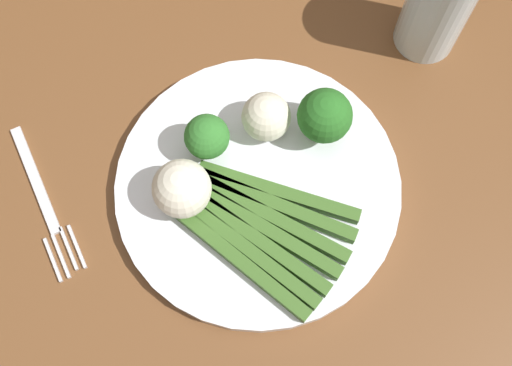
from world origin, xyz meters
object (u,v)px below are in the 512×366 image
plate (256,187)px  broccoli_front_left (205,137)px  dining_table (221,244)px  asparagus_bundle (261,228)px  cauliflower_near_fork (264,117)px  fork (43,203)px  broccoli_back (323,117)px  water_glass (438,2)px  cauliflower_near_center (180,189)px

plate → broccoli_front_left: broccoli_front_left is taller
dining_table → asparagus_bundle: asparagus_bundle is taller
cauliflower_near_fork → broccoli_front_left: bearing=10.9°
fork → broccoli_back: bearing=78.1°
fork → water_glass: (-0.41, -0.10, 0.06)m
broccoli_back → cauliflower_near_fork: bearing=-18.4°
dining_table → cauliflower_near_center: size_ratio=23.65×
plate → water_glass: bearing=-148.3°
water_glass → asparagus_bundle: bearing=39.0°
dining_table → broccoli_back: bearing=-153.1°
plate → cauliflower_near_center: (0.07, -0.00, 0.03)m
broccoli_front_left → water_glass: water_glass is taller
broccoli_back → broccoli_front_left: size_ratio=1.22×
asparagus_bundle → cauliflower_near_center: cauliflower_near_center is taller
cauliflower_near_fork → water_glass: bearing=-158.9°
cauliflower_near_fork → fork: (0.22, 0.03, -0.04)m
dining_table → asparagus_bundle: 0.13m
broccoli_back → plate: bearing=28.7°
asparagus_bundle → cauliflower_near_center: size_ratio=3.17×
asparagus_bundle → fork: (0.20, -0.07, -0.02)m
plate → fork: plate is taller
asparagus_bundle → broccoli_front_left: (0.03, -0.09, 0.02)m
dining_table → asparagus_bundle: bearing=147.6°
broccoli_back → cauliflower_near_center: broccoli_back is taller
dining_table → cauliflower_near_fork: cauliflower_near_fork is taller
cauliflower_near_fork → water_glass: 0.20m
plate → water_glass: size_ratio=2.19×
cauliflower_near_center → broccoli_front_left: bearing=-125.9°
fork → water_glass: water_glass is taller
broccoli_back → fork: (0.27, 0.01, -0.05)m
plate → dining_table: bearing=23.9°
asparagus_bundle → water_glass: 0.28m
broccoli_front_left → cauliflower_near_fork: 0.06m
fork → plate: bearing=67.7°
broccoli_back → asparagus_bundle: bearing=47.5°
dining_table → water_glass: bearing=-149.6°
dining_table → fork: 0.20m
broccoli_back → fork: broccoli_back is taller
cauliflower_near_fork → fork: cauliflower_near_fork is taller
fork → water_glass: 0.43m
broccoli_front_left → cauliflower_near_center: cauliflower_near_center is taller
broccoli_back → water_glass: bearing=-146.8°
cauliflower_near_fork → water_glass: size_ratio=0.38×
asparagus_bundle → broccoli_back: (-0.08, -0.08, 0.03)m
cauliflower_near_fork → water_glass: water_glass is taller
cauliflower_near_fork → fork: 0.23m
cauliflower_near_center → water_glass: bearing=-155.4°
broccoli_back → cauliflower_near_fork: size_ratio=1.34×
cauliflower_near_fork → cauliflower_near_center: 0.11m
plate → cauliflower_near_fork: bearing=-109.8°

